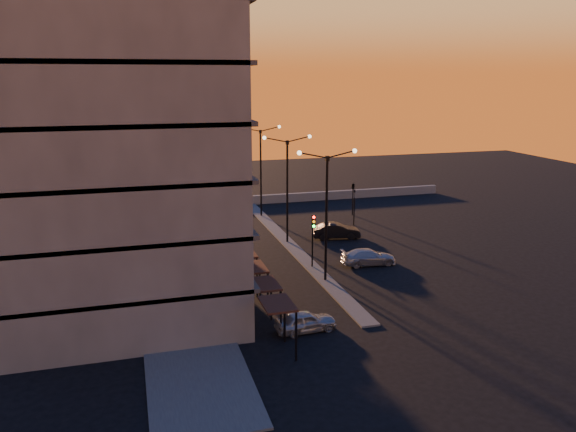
# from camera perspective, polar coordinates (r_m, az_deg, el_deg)

# --- Properties ---
(ground) EXTENTS (120.00, 120.00, 0.00)m
(ground) POSITION_cam_1_polar(r_m,az_deg,el_deg) (40.82, 3.80, -6.61)
(ground) COLOR black
(ground) RESTS_ON ground
(sidewalk_west) EXTENTS (5.00, 40.00, 0.12)m
(sidewalk_west) POSITION_cam_1_polar(r_m,az_deg,el_deg) (42.47, -11.62, -5.96)
(sidewalk_west) COLOR #4D4D4B
(sidewalk_west) RESTS_ON ground
(median) EXTENTS (1.20, 36.00, 0.12)m
(median) POSITION_cam_1_polar(r_m,az_deg,el_deg) (49.83, -0.07, -2.67)
(median) COLOR #4D4D4B
(median) RESTS_ON ground
(parapet) EXTENTS (44.00, 0.50, 1.00)m
(parapet) POSITION_cam_1_polar(r_m,az_deg,el_deg) (65.21, -2.24, 1.72)
(parapet) COLOR slate
(parapet) RESTS_ON ground
(building) EXTENTS (14.35, 17.08, 25.00)m
(building) POSITION_cam_1_polar(r_m,az_deg,el_deg) (36.04, -17.65, 9.48)
(building) COLOR #635E57
(building) RESTS_ON ground
(streetlamp_near) EXTENTS (4.32, 0.32, 9.51)m
(streetlamp_near) POSITION_cam_1_polar(r_m,az_deg,el_deg) (39.21, 3.93, 1.07)
(streetlamp_near) COLOR black
(streetlamp_near) RESTS_ON ground
(streetlamp_mid) EXTENTS (4.32, 0.32, 9.51)m
(streetlamp_mid) POSITION_cam_1_polar(r_m,az_deg,el_deg) (48.53, -0.08, 3.60)
(streetlamp_mid) COLOR black
(streetlamp_mid) RESTS_ON ground
(streetlamp_far) EXTENTS (4.32, 0.32, 9.51)m
(streetlamp_far) POSITION_cam_1_polar(r_m,az_deg,el_deg) (58.08, -2.79, 5.31)
(streetlamp_far) COLOR black
(streetlamp_far) RESTS_ON ground
(traffic_light_main) EXTENTS (0.28, 0.44, 4.25)m
(traffic_light_main) POSITION_cam_1_polar(r_m,az_deg,el_deg) (42.50, 2.56, -1.66)
(traffic_light_main) COLOR black
(traffic_light_main) RESTS_ON ground
(signal_east_a) EXTENTS (0.13, 0.16, 3.60)m
(signal_east_a) POSITION_cam_1_polar(r_m,az_deg,el_deg) (55.58, 6.74, 0.98)
(signal_east_a) COLOR black
(signal_east_a) RESTS_ON ground
(signal_east_b) EXTENTS (0.42, 1.99, 3.60)m
(signal_east_b) POSITION_cam_1_polar(r_m,az_deg,el_deg) (59.52, 6.63, 3.00)
(signal_east_b) COLOR black
(signal_east_b) RESTS_ON ground
(car_hatchback) EXTENTS (3.68, 1.70, 1.22)m
(car_hatchback) POSITION_cam_1_polar(r_m,az_deg,el_deg) (32.95, 1.82, -10.63)
(car_hatchback) COLOR #A5AAAD
(car_hatchback) RESTS_ON ground
(car_sedan) EXTENTS (4.54, 2.28, 1.43)m
(car_sedan) POSITION_cam_1_polar(r_m,az_deg,el_deg) (51.18, 4.91, -1.51)
(car_sedan) COLOR black
(car_sedan) RESTS_ON ground
(car_wagon) EXTENTS (4.41, 2.05, 1.25)m
(car_wagon) POSITION_cam_1_polar(r_m,az_deg,el_deg) (44.45, 8.19, -4.13)
(car_wagon) COLOR #ADB1B5
(car_wagon) RESTS_ON ground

